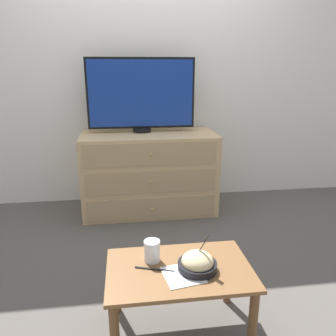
# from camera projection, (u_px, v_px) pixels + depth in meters

# --- Properties ---
(ground_plane) EXTENTS (12.00, 12.00, 0.00)m
(ground_plane) POSITION_uv_depth(u_px,v_px,m) (152.00, 196.00, 3.54)
(ground_plane) COLOR #56514C
(wall_back) EXTENTS (12.00, 0.05, 2.60)m
(wall_back) POSITION_uv_depth(u_px,v_px,m) (150.00, 71.00, 3.18)
(wall_back) COLOR white
(wall_back) RESTS_ON ground_plane
(dresser) EXTENTS (1.23, 0.60, 0.75)m
(dresser) POSITION_uv_depth(u_px,v_px,m) (149.00, 172.00, 3.12)
(dresser) COLOR tan
(dresser) RESTS_ON ground_plane
(tv) EXTENTS (0.98, 0.17, 0.67)m
(tv) POSITION_uv_depth(u_px,v_px,m) (141.00, 95.00, 2.99)
(tv) COLOR black
(tv) RESTS_ON dresser
(coffee_table) EXTENTS (0.72, 0.45, 0.38)m
(coffee_table) POSITION_uv_depth(u_px,v_px,m) (179.00, 280.00, 1.64)
(coffee_table) COLOR brown
(coffee_table) RESTS_ON ground_plane
(takeout_bowl) EXTENTS (0.19, 0.19, 0.19)m
(takeout_bowl) POSITION_uv_depth(u_px,v_px,m) (197.00, 263.00, 1.59)
(takeout_bowl) COLOR black
(takeout_bowl) RESTS_ON coffee_table
(drink_cup) EXTENTS (0.08, 0.08, 0.11)m
(drink_cup) POSITION_uv_depth(u_px,v_px,m) (152.00, 252.00, 1.67)
(drink_cup) COLOR beige
(drink_cup) RESTS_ON coffee_table
(napkin) EXTENTS (0.21, 0.21, 0.00)m
(napkin) POSITION_uv_depth(u_px,v_px,m) (183.00, 275.00, 1.56)
(napkin) COLOR white
(napkin) RESTS_ON coffee_table
(knife) EXTENTS (0.19, 0.07, 0.01)m
(knife) POSITION_uv_depth(u_px,v_px,m) (155.00, 269.00, 1.60)
(knife) COLOR black
(knife) RESTS_ON coffee_table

